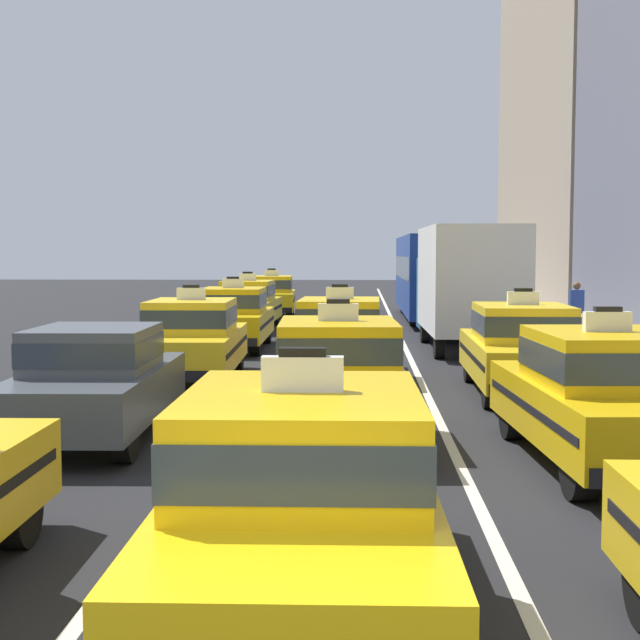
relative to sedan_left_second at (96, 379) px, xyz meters
The scene contains 15 objects.
lane_stripe_left_center 11.32m from the sedan_left_second, 81.32° to the left, with size 0.14×80.00×0.01m, color silver.
lane_stripe_center_right 12.22m from the sedan_left_second, 66.28° to the left, with size 0.14×80.00×0.01m, color silver.
sedan_left_second is the anchor object (origin of this frame).
taxi_left_third 5.52m from the sedan_left_second, 86.84° to the left, with size 1.98×4.62×1.96m.
taxi_left_fourth 11.46m from the sedan_left_second, 88.60° to the left, with size 1.89×4.59×1.96m.
taxi_left_fifth 17.40m from the sedan_left_second, 90.28° to the left, with size 1.89×4.59×1.96m.
taxi_left_sixth 23.28m from the sedan_left_second, 89.72° to the left, with size 2.06×4.65×1.96m.
taxi_center_nearest 6.81m from the sedan_left_second, 61.14° to the right, with size 1.88×4.59×1.96m.
taxi_center_second 3.38m from the sedan_left_second, ahead, with size 2.00×4.63×1.96m.
taxi_center_third 6.82m from the sedan_left_second, 61.46° to the left, with size 1.90×4.59×1.96m.
taxi_right_second 6.74m from the sedan_left_second, 10.69° to the right, with size 2.06×4.65×1.96m.
taxi_right_third 7.80m from the sedan_left_second, 32.04° to the left, with size 1.89×4.59×1.96m.
box_truck_right_fourth 13.67m from the sedan_left_second, 61.43° to the left, with size 2.38×6.99×3.27m.
bus_right_fifth 23.47m from the sedan_left_second, 73.83° to the left, with size 2.54×11.20×3.22m.
pedestrian_mid_block 14.77m from the sedan_left_second, 50.67° to the left, with size 0.47×0.24×1.68m.
Camera 1 is at (0.38, -3.20, 2.61)m, focal length 49.66 mm.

